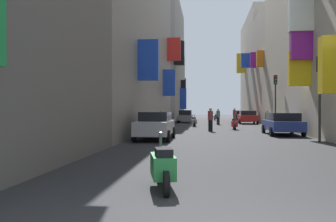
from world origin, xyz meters
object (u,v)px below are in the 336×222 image
object	(u,v)px
pedestrian_near_left	(218,117)
traffic_light_near_corner	(275,92)
parked_car_black	(242,116)
scooter_red	(234,124)
scooter_silver	(194,122)
scooter_green	(163,166)
parked_car_blue	(282,123)
parked_car_silver	(155,125)
traffic_light_far_corner	(320,84)
pedestrian_near_right	(267,119)
parked_car_grey	(185,116)
pedestrian_mid_street	(234,115)
parked_car_red	(247,117)
pedestrian_crossing	(162,122)
pedestrian_far_away	(210,120)
scooter_blue	(216,117)

from	to	relation	value
pedestrian_near_left	traffic_light_near_corner	world-z (taller)	traffic_light_near_corner
parked_car_black	traffic_light_near_corner	size ratio (longest dim) A/B	0.90
parked_car_black	scooter_red	distance (m)	19.63
scooter_silver	scooter_green	xyz separation A→B (m)	(0.27, -26.16, -0.00)
scooter_red	parked_car_blue	bearing A→B (deg)	-65.29
parked_car_silver	scooter_green	distance (m)	11.77
parked_car_silver	scooter_silver	bearing A→B (deg)	83.87
traffic_light_far_corner	parked_car_silver	bearing A→B (deg)	176.60
pedestrian_near_right	traffic_light_far_corner	distance (m)	14.08
parked_car_silver	scooter_red	distance (m)	10.98
parked_car_grey	scooter_red	size ratio (longest dim) A/B	2.26
scooter_green	pedestrian_mid_street	xyz separation A→B (m)	(4.30, 37.50, 0.41)
parked_car_red	pedestrian_crossing	size ratio (longest dim) A/B	2.61
pedestrian_crossing	pedestrian_far_away	bearing A→B (deg)	40.72
pedestrian_near_right	parked_car_blue	bearing A→B (deg)	-93.56
scooter_silver	pedestrian_mid_street	bearing A→B (deg)	68.07
pedestrian_near_left	traffic_light_near_corner	bearing A→B (deg)	-60.32
scooter_green	scooter_silver	bearing A→B (deg)	90.59
parked_car_black	pedestrian_near_left	size ratio (longest dim) A/B	2.40
scooter_silver	traffic_light_near_corner	size ratio (longest dim) A/B	0.45
parked_car_red	pedestrian_mid_street	xyz separation A→B (m)	(-1.06, 4.47, 0.11)
parked_car_silver	traffic_light_near_corner	distance (m)	13.93
pedestrian_near_right	scooter_red	bearing A→B (deg)	-130.83
scooter_red	scooter_blue	xyz separation A→B (m)	(-0.81, 22.36, 0.00)
parked_car_red	scooter_red	bearing A→B (deg)	-101.17
parked_car_blue	pedestrian_near_right	distance (m)	9.17
pedestrian_far_away	parked_car_black	bearing A→B (deg)	78.90
scooter_silver	traffic_light_near_corner	bearing A→B (deg)	-27.93
pedestrian_crossing	pedestrian_near_left	xyz separation A→B (m)	(4.10, 14.11, 0.02)
parked_car_blue	parked_car_silver	bearing A→B (deg)	-150.15
scooter_silver	pedestrian_mid_street	size ratio (longest dim) A/B	1.13
parked_car_black	scooter_green	size ratio (longest dim) A/B	2.19
pedestrian_crossing	pedestrian_far_away	world-z (taller)	pedestrian_far_away
parked_car_blue	scooter_red	xyz separation A→B (m)	(-2.55, 5.54, -0.27)
scooter_silver	pedestrian_far_away	world-z (taller)	pedestrian_far_away
traffic_light_far_corner	parked_car_red	bearing A→B (deg)	92.79
parked_car_red	scooter_silver	size ratio (longest dim) A/B	2.12
scooter_blue	traffic_light_far_corner	size ratio (longest dim) A/B	0.46
pedestrian_near_right	parked_car_silver	bearing A→B (deg)	-120.84
pedestrian_crossing	pedestrian_near_right	size ratio (longest dim) A/B	1.04
parked_car_red	scooter_blue	distance (m)	11.21
pedestrian_crossing	scooter_silver	bearing A→B (deg)	80.06
scooter_red	traffic_light_near_corner	size ratio (longest dim) A/B	0.43
parked_car_blue	scooter_green	world-z (taller)	parked_car_blue
parked_car_silver	pedestrian_near_left	distance (m)	19.05
parked_car_blue	scooter_red	bearing A→B (deg)	114.71
parked_car_silver	pedestrian_near_right	bearing A→B (deg)	59.16
parked_car_blue	parked_car_grey	bearing A→B (deg)	109.87
parked_car_red	parked_car_black	bearing A→B (deg)	89.09
parked_car_red	traffic_light_far_corner	bearing A→B (deg)	-87.21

